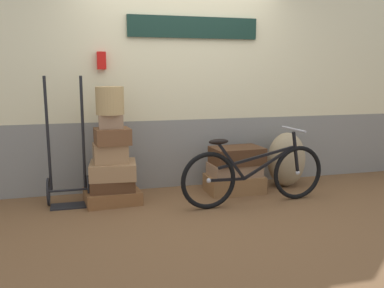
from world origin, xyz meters
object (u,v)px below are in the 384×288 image
at_px(suitcase_7, 234,169).
at_px(wicker_basket, 110,101).
at_px(luggage_trolley, 68,176).
at_px(suitcase_5, 111,121).
at_px(suitcase_1, 112,184).
at_px(suitcase_6, 234,183).
at_px(suitcase_0, 112,196).
at_px(burlap_sack, 286,159).
at_px(suitcase_4, 112,136).
at_px(suitcase_2, 113,170).
at_px(suitcase_3, 110,153).
at_px(suitcase_8, 237,155).
at_px(bicycle, 254,174).

height_order(suitcase_7, wicker_basket, wicker_basket).
bearing_deg(luggage_trolley, suitcase_5, -5.14).
distance_m(suitcase_1, suitcase_6, 1.47).
relative_size(suitcase_0, burlap_sack, 0.86).
bearing_deg(suitcase_7, burlap_sack, 3.48).
relative_size(suitcase_4, luggage_trolley, 0.26).
relative_size(suitcase_0, suitcase_5, 2.32).
distance_m(suitcase_0, suitcase_6, 1.47).
xyz_separation_m(suitcase_2, suitcase_3, (-0.02, 0.01, 0.19)).
xyz_separation_m(suitcase_5, luggage_trolley, (-0.48, 0.04, -0.60)).
distance_m(suitcase_0, suitcase_2, 0.29).
xyz_separation_m(suitcase_3, suitcase_8, (1.50, -0.01, -0.11)).
xyz_separation_m(suitcase_2, suitcase_6, (1.45, 0.00, -0.26)).
bearing_deg(suitcase_8, suitcase_7, 160.53).
bearing_deg(luggage_trolley, suitcase_8, -1.03).
bearing_deg(suitcase_8, suitcase_5, 177.36).
bearing_deg(suitcase_4, suitcase_0, -157.06).
height_order(suitcase_4, suitcase_5, suitcase_5).
height_order(suitcase_6, suitcase_7, suitcase_7).
bearing_deg(suitcase_8, suitcase_2, 176.93).
distance_m(suitcase_2, suitcase_8, 1.48).
height_order(suitcase_0, suitcase_5, suitcase_5).
xyz_separation_m(suitcase_1, suitcase_6, (1.46, 0.02, -0.11)).
relative_size(suitcase_1, bicycle, 0.28).
bearing_deg(suitcase_0, suitcase_1, 79.87).
bearing_deg(suitcase_7, suitcase_2, 178.35).
distance_m(suitcase_1, bicycle, 1.58).
bearing_deg(suitcase_6, suitcase_3, 179.95).
height_order(suitcase_2, suitcase_6, suitcase_2).
bearing_deg(suitcase_5, suitcase_3, 130.39).
distance_m(suitcase_1, suitcase_3, 0.35).
bearing_deg(suitcase_1, luggage_trolley, 175.37).
bearing_deg(wicker_basket, suitcase_1, -123.80).
height_order(suitcase_0, wicker_basket, wicker_basket).
relative_size(suitcase_2, suitcase_4, 1.35).
distance_m(suitcase_7, suitcase_8, 0.17).
relative_size(suitcase_3, suitcase_8, 0.61).
xyz_separation_m(suitcase_7, luggage_trolley, (-1.94, 0.03, 0.04)).
bearing_deg(suitcase_6, suitcase_2, -179.83).
bearing_deg(burlap_sack, suitcase_0, -177.18).
relative_size(suitcase_1, luggage_trolley, 0.35).
height_order(suitcase_5, suitcase_6, suitcase_5).
relative_size(suitcase_3, suitcase_4, 0.99).
bearing_deg(suitcase_7, luggage_trolley, 177.36).
relative_size(suitcase_0, suitcase_4, 1.60).
relative_size(suitcase_4, suitcase_8, 0.62).
bearing_deg(suitcase_0, suitcase_7, -3.49).
distance_m(suitcase_0, suitcase_8, 1.54).
bearing_deg(burlap_sack, luggage_trolley, -179.14).
relative_size(suitcase_4, suitcase_6, 0.56).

